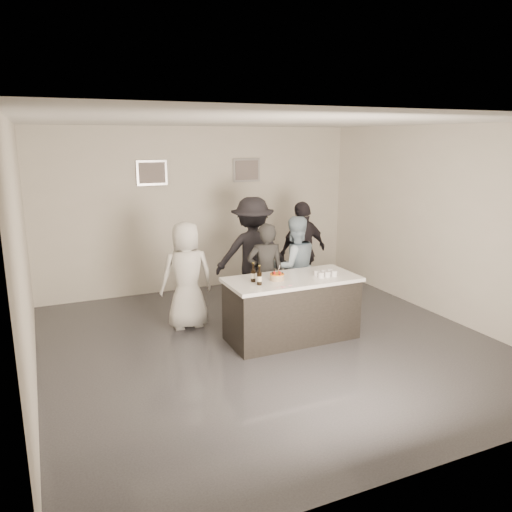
% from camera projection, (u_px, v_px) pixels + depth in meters
% --- Properties ---
extents(floor, '(6.00, 6.00, 0.00)m').
position_uv_depth(floor, '(271.00, 344.00, 6.96)').
color(floor, '#3D3D42').
rests_on(floor, ground).
extents(ceiling, '(6.00, 6.00, 0.00)m').
position_uv_depth(ceiling, '(272.00, 121.00, 6.26)').
color(ceiling, white).
extents(wall_back, '(6.00, 0.04, 3.00)m').
position_uv_depth(wall_back, '(201.00, 209.00, 9.27)').
color(wall_back, silver).
rests_on(wall_back, ground).
extents(wall_front, '(6.00, 0.04, 3.00)m').
position_uv_depth(wall_front, '(436.00, 307.00, 3.94)').
color(wall_front, silver).
rests_on(wall_front, ground).
extents(wall_left, '(0.04, 6.00, 3.00)m').
position_uv_depth(wall_left, '(23.00, 260.00, 5.42)').
color(wall_left, silver).
rests_on(wall_left, ground).
extents(wall_right, '(0.04, 6.00, 3.00)m').
position_uv_depth(wall_right, '(444.00, 223.00, 7.80)').
color(wall_right, silver).
rests_on(wall_right, ground).
extents(picture_left, '(0.54, 0.04, 0.44)m').
position_uv_depth(picture_left, '(152.00, 173.00, 8.73)').
color(picture_left, '#B2B2B7').
rests_on(picture_left, wall_back).
extents(picture_right, '(0.54, 0.04, 0.44)m').
position_uv_depth(picture_right, '(246.00, 170.00, 9.44)').
color(picture_right, '#B2B2B7').
rests_on(picture_right, wall_back).
extents(bar_counter, '(1.86, 0.86, 0.90)m').
position_uv_depth(bar_counter, '(292.00, 308.00, 7.04)').
color(bar_counter, white).
rests_on(bar_counter, ground).
extents(cake, '(0.20, 0.20, 0.08)m').
position_uv_depth(cake, '(277.00, 277.00, 6.82)').
color(cake, orange).
rests_on(cake, bar_counter).
extents(beer_bottle_a, '(0.07, 0.07, 0.26)m').
position_uv_depth(beer_bottle_a, '(253.00, 272.00, 6.72)').
color(beer_bottle_a, black).
rests_on(beer_bottle_a, bar_counter).
extents(beer_bottle_b, '(0.07, 0.07, 0.26)m').
position_uv_depth(beer_bottle_b, '(259.00, 275.00, 6.57)').
color(beer_bottle_b, black).
rests_on(beer_bottle_b, bar_counter).
extents(tumbler_cluster, '(0.30, 0.19, 0.08)m').
position_uv_depth(tumbler_cluster, '(326.00, 273.00, 7.02)').
color(tumbler_cluster, orange).
rests_on(tumbler_cluster, bar_counter).
extents(candles, '(0.24, 0.08, 0.01)m').
position_uv_depth(candles, '(286.00, 287.00, 6.52)').
color(candles, pink).
rests_on(candles, bar_counter).
extents(person_main_black, '(0.64, 0.49, 1.57)m').
position_uv_depth(person_main_black, '(265.00, 274.00, 7.57)').
color(person_main_black, '#252525').
rests_on(person_main_black, ground).
extents(person_main_blue, '(0.82, 0.66, 1.61)m').
position_uv_depth(person_main_blue, '(294.00, 267.00, 7.91)').
color(person_main_blue, '#9DB8CD').
rests_on(person_main_blue, ground).
extents(person_guest_left, '(0.81, 0.54, 1.62)m').
position_uv_depth(person_guest_left, '(187.00, 275.00, 7.40)').
color(person_guest_left, silver).
rests_on(person_guest_left, ground).
extents(person_guest_right, '(1.10, 0.67, 1.75)m').
position_uv_depth(person_guest_right, '(303.00, 252.00, 8.65)').
color(person_guest_right, black).
rests_on(person_guest_right, ground).
extents(person_guest_back, '(1.35, 1.00, 1.87)m').
position_uv_depth(person_guest_back, '(253.00, 254.00, 8.21)').
color(person_guest_back, black).
rests_on(person_guest_back, ground).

